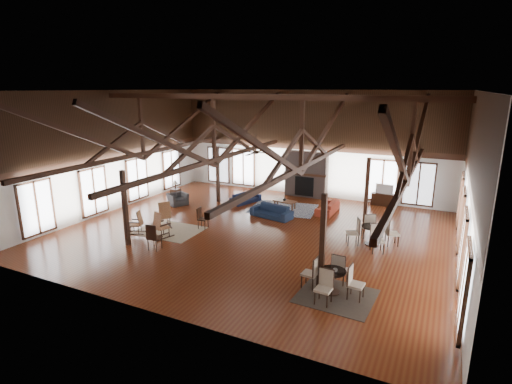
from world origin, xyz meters
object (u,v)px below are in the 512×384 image
at_px(sofa_orange, 328,207).
at_px(cafe_table_near, 332,277).
at_px(sofa_navy_front, 271,211).
at_px(cafe_table_far, 373,232).
at_px(sofa_navy_left, 246,198).
at_px(armchair, 178,199).
at_px(coffee_table, 285,202).
at_px(tv_console, 384,199).

xyz_separation_m(sofa_orange, cafe_table_near, (2.40, -7.89, 0.23)).
xyz_separation_m(sofa_navy_front, cafe_table_far, (5.04, -1.44, 0.24)).
height_order(sofa_navy_left, sofa_orange, sofa_orange).
xyz_separation_m(cafe_table_near, cafe_table_far, (0.40, 4.51, 0.03)).
bearing_deg(armchair, sofa_orange, -47.73).
xyz_separation_m(armchair, cafe_table_near, (10.04, -5.72, 0.20)).
height_order(sofa_orange, armchair, armchair).
height_order(armchair, cafe_table_near, cafe_table_near).
distance_m(sofa_orange, coffee_table, 2.21).
bearing_deg(tv_console, cafe_table_near, -89.79).
distance_m(sofa_navy_left, armchair, 3.67).
relative_size(armchair, tv_console, 0.74).
bearing_deg(sofa_navy_front, armchair, -166.49).
bearing_deg(sofa_navy_left, cafe_table_far, -94.69).
xyz_separation_m(sofa_orange, tv_console, (2.36, 2.58, 0.04)).
relative_size(sofa_navy_left, cafe_table_near, 0.90).
bearing_deg(cafe_table_far, sofa_navy_left, 156.74).
bearing_deg(cafe_table_far, coffee_table, 148.73).
bearing_deg(sofa_orange, sofa_navy_left, -86.57).
distance_m(sofa_navy_front, cafe_table_near, 7.54).
bearing_deg(sofa_orange, sofa_navy_front, -48.44).
bearing_deg(sofa_navy_front, cafe_table_near, -40.95).
relative_size(sofa_navy_left, armchair, 1.86).
bearing_deg(tv_console, cafe_table_far, -85.77).
bearing_deg(sofa_orange, cafe_table_far, 40.10).
bearing_deg(armchair, tv_console, -38.17).
relative_size(armchair, cafe_table_far, 0.46).
bearing_deg(sofa_orange, coffee_table, -80.11).
height_order(armchair, cafe_table_far, cafe_table_far).
height_order(coffee_table, cafe_table_far, cafe_table_far).
relative_size(coffee_table, cafe_table_far, 0.59).
relative_size(sofa_orange, armchair, 2.05).
height_order(sofa_navy_left, cafe_table_far, cafe_table_far).
distance_m(coffee_table, tv_console, 5.41).
xyz_separation_m(coffee_table, cafe_table_far, (4.98, -3.02, 0.16)).
bearing_deg(sofa_orange, cafe_table_near, 17.38).
bearing_deg(coffee_table, tv_console, 42.79).
distance_m(coffee_table, cafe_table_near, 8.81).
height_order(sofa_navy_front, tv_console, tv_console).
distance_m(sofa_navy_left, cafe_table_far, 7.98).
xyz_separation_m(coffee_table, tv_console, (4.54, 2.94, -0.06)).
bearing_deg(tv_console, coffee_table, -147.02).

